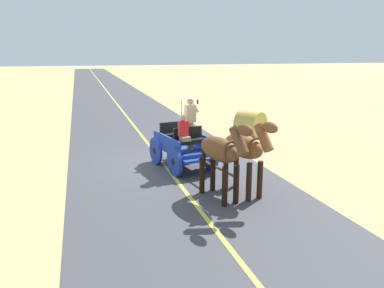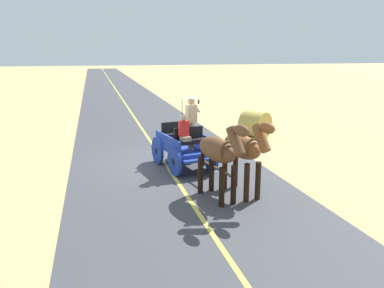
{
  "view_description": "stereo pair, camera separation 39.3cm",
  "coord_description": "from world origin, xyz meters",
  "px_view_note": "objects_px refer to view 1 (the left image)",
  "views": [
    {
      "loc": [
        2.71,
        12.66,
        3.87
      ],
      "look_at": [
        -0.53,
        1.82,
        1.1
      ],
      "focal_mm": 35.29,
      "sensor_mm": 36.0,
      "label": 1
    },
    {
      "loc": [
        2.33,
        12.76,
        3.87
      ],
      "look_at": [
        -0.53,
        1.82,
        1.1
      ],
      "focal_mm": 35.29,
      "sensor_mm": 36.0,
      "label": 2
    }
  ],
  "objects_px": {
    "horse_off_side": "(221,152)",
    "horse_drawn_carriage": "(183,145)",
    "hay_bale": "(250,124)",
    "horse_near_side": "(246,148)"
  },
  "relations": [
    {
      "from": "horse_drawn_carriage",
      "to": "horse_off_side",
      "type": "xyz_separation_m",
      "value": [
        -0.21,
        3.05,
        0.51
      ]
    },
    {
      "from": "horse_off_side",
      "to": "horse_drawn_carriage",
      "type": "bearing_deg",
      "value": -86.08
    },
    {
      "from": "horse_near_side",
      "to": "horse_off_side",
      "type": "relative_size",
      "value": 1.0
    },
    {
      "from": "horse_off_side",
      "to": "hay_bale",
      "type": "xyz_separation_m",
      "value": [
        -4.1,
        -6.89,
        -0.72
      ]
    },
    {
      "from": "horse_near_side",
      "to": "horse_off_side",
      "type": "bearing_deg",
      "value": 11.16
    },
    {
      "from": "horse_drawn_carriage",
      "to": "horse_off_side",
      "type": "relative_size",
      "value": 2.04
    },
    {
      "from": "horse_drawn_carriage",
      "to": "hay_bale",
      "type": "distance_m",
      "value": 5.78
    },
    {
      "from": "horse_off_side",
      "to": "hay_bale",
      "type": "bearing_deg",
      "value": -120.78
    },
    {
      "from": "hay_bale",
      "to": "horse_near_side",
      "type": "bearing_deg",
      "value": 63.6
    },
    {
      "from": "horse_drawn_carriage",
      "to": "hay_bale",
      "type": "bearing_deg",
      "value": -138.3
    }
  ]
}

